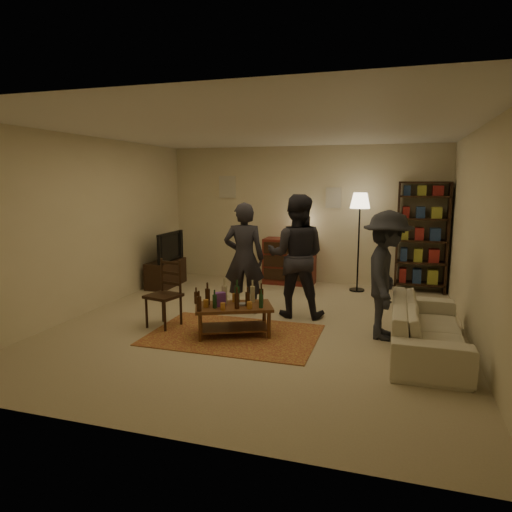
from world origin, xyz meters
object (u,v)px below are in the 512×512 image
at_px(sofa, 427,327).
at_px(person_left, 244,258).
at_px(dining_chair, 166,291).
at_px(tv_stand, 166,266).
at_px(coffee_table, 232,308).
at_px(bookshelf, 422,236).
at_px(floor_lamp, 360,208).
at_px(person_by_sofa, 386,275).
at_px(dresser, 290,260).
at_px(person_right, 296,256).

xyz_separation_m(sofa, person_left, (-2.62, 0.95, 0.55)).
bearing_deg(dining_chair, tv_stand, 131.87).
relative_size(coffee_table, bookshelf, 0.56).
height_order(dining_chair, floor_lamp, floor_lamp).
height_order(tv_stand, person_left, person_left).
relative_size(floor_lamp, person_by_sofa, 1.09).
xyz_separation_m(tv_stand, person_by_sofa, (4.14, -1.83, 0.45)).
bearing_deg(sofa, dining_chair, 90.16).
distance_m(person_left, person_by_sofa, 2.20).
relative_size(coffee_table, dining_chair, 1.19).
height_order(coffee_table, dresser, dresser).
height_order(dining_chair, person_left, person_left).
bearing_deg(dining_chair, coffee_table, 7.00).
xyz_separation_m(dining_chair, person_by_sofa, (2.95, 0.38, 0.33)).
distance_m(coffee_table, dining_chair, 1.04).
relative_size(tv_stand, dresser, 0.78).
bearing_deg(floor_lamp, dresser, 170.41).
distance_m(tv_stand, sofa, 5.14).
relative_size(floor_lamp, person_left, 1.06).
bearing_deg(sofa, person_right, 61.06).
xyz_separation_m(dining_chair, person_right, (1.64, 1.02, 0.42)).
bearing_deg(tv_stand, person_right, -22.91).
xyz_separation_m(tv_stand, bookshelf, (4.69, 0.98, 0.65)).
height_order(coffee_table, person_by_sofa, person_by_sofa).
bearing_deg(floor_lamp, person_right, -112.13).
height_order(dresser, person_right, person_right).
xyz_separation_m(dresser, sofa, (2.39, -3.11, -0.17)).
bearing_deg(floor_lamp, bookshelf, 14.92).
relative_size(bookshelf, floor_lamp, 1.11).
xyz_separation_m(bookshelf, person_left, (-2.66, -2.23, -0.18)).
distance_m(dresser, person_left, 2.21).
height_order(person_left, person_right, person_right).
distance_m(sofa, person_by_sofa, 0.82).
bearing_deg(coffee_table, person_left, 100.29).
height_order(dining_chair, tv_stand, tv_stand).
bearing_deg(dining_chair, sofa, 13.73).
bearing_deg(person_by_sofa, person_left, 75.94).
distance_m(floor_lamp, person_right, 2.13).
distance_m(sofa, person_left, 2.84).
height_order(sofa, person_by_sofa, person_by_sofa).
xyz_separation_m(coffee_table, dining_chair, (-1.03, 0.12, 0.12)).
distance_m(dining_chair, tv_stand, 2.51).
xyz_separation_m(bookshelf, person_by_sofa, (-0.55, -2.81, -0.20)).
distance_m(coffee_table, floor_lamp, 3.51).
relative_size(coffee_table, tv_stand, 1.07).
relative_size(dining_chair, person_left, 0.56).
bearing_deg(person_left, coffee_table, 89.22).
bearing_deg(sofa, person_by_sofa, 53.41).
relative_size(sofa, person_left, 1.22).
distance_m(sofa, person_right, 2.17).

